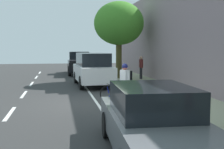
% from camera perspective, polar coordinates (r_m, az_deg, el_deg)
% --- Properties ---
extents(ground, '(61.29, 61.29, 0.00)m').
position_cam_1_polar(ground, '(11.92, -3.85, -5.82)').
color(ground, '#313131').
extents(sidewalk, '(3.33, 38.31, 0.17)m').
position_cam_1_polar(sidewalk, '(12.76, 11.54, -4.79)').
color(sidewalk, '#ADAE8D').
rests_on(sidewalk, ground).
extents(curb_edge, '(0.16, 38.31, 0.17)m').
position_cam_1_polar(curb_edge, '(12.21, 3.90, -5.15)').
color(curb_edge, gray).
rests_on(curb_edge, ground).
extents(lane_stripe_centre, '(0.14, 35.80, 0.01)m').
position_cam_1_polar(lane_stripe_centre, '(10.75, -19.75, -7.34)').
color(lane_stripe_centre, white).
rests_on(lane_stripe_centre, ground).
extents(lane_stripe_bike_edge, '(0.12, 38.31, 0.01)m').
position_cam_1_polar(lane_stripe_bike_edge, '(11.95, -2.98, -5.77)').
color(lane_stripe_bike_edge, white).
rests_on(lane_stripe_bike_edge, ground).
extents(building_facade, '(0.50, 38.31, 6.08)m').
position_cam_1_polar(building_facade, '(13.42, 19.46, 8.18)').
color(building_facade, gray).
rests_on(building_facade, ground).
extents(parked_sedan_grey_second, '(2.01, 4.49, 1.52)m').
position_cam_1_polar(parked_sedan_grey_second, '(6.22, 8.02, -9.23)').
color(parked_sedan_grey_second, slate).
rests_on(parked_sedan_grey_second, ground).
extents(parked_suv_white_mid, '(2.13, 4.78, 1.99)m').
position_cam_1_polar(parked_suv_white_mid, '(17.33, -3.88, 1.12)').
color(parked_suv_white_mid, white).
rests_on(parked_suv_white_mid, ground).
extents(parked_pickup_black_far, '(2.09, 5.33, 1.95)m').
position_cam_1_polar(parked_pickup_black_far, '(25.24, -6.51, 2.15)').
color(parked_pickup_black_far, black).
rests_on(parked_pickup_black_far, ground).
extents(bicycle_at_curb, '(1.68, 0.57, 0.74)m').
position_cam_1_polar(bicycle_at_curb, '(12.59, 1.23, -3.51)').
color(bicycle_at_curb, black).
rests_on(bicycle_at_curb, ground).
extents(cyclist_with_backpack, '(0.51, 0.57, 1.65)m').
position_cam_1_polar(cyclist_with_backpack, '(12.13, 2.69, -0.83)').
color(cyclist_with_backpack, '#C6B284').
rests_on(cyclist_with_backpack, ground).
extents(street_tree_mid_block, '(3.48, 3.48, 5.35)m').
position_cam_1_polar(street_tree_mid_block, '(20.20, 1.38, 10.11)').
color(street_tree_mid_block, '#4C4622').
rests_on(street_tree_mid_block, sidewalk).
extents(pedestrian_on_phone, '(0.26, 0.62, 1.56)m').
position_cam_1_polar(pedestrian_on_phone, '(19.68, 5.82, 1.66)').
color(pedestrian_on_phone, black).
rests_on(pedestrian_on_phone, sidewalk).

